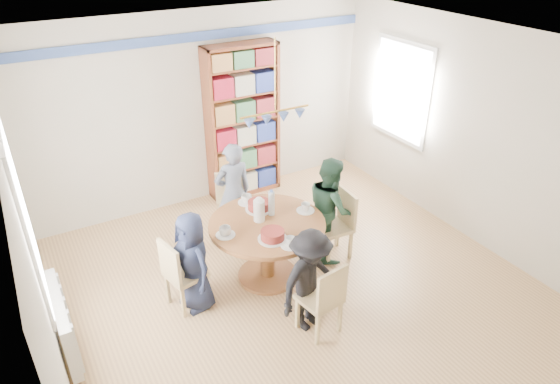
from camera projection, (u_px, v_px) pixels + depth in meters
ground at (297, 287)px, 5.70m from camera, size 5.00×5.00×0.00m
room_shell at (238, 132)px, 5.44m from camera, size 5.00×5.00×5.00m
radiator at (64, 323)px, 4.71m from camera, size 0.12×1.00×0.60m
dining_table at (267, 237)px, 5.60m from camera, size 1.30×1.30×0.75m
chair_left at (179, 272)px, 5.20m from camera, size 0.45×0.45×0.85m
chair_right at (339, 221)px, 6.04m from camera, size 0.41×0.41×0.86m
chair_far at (232, 203)px, 6.41m from camera, size 0.49×0.49×0.88m
chair_near at (324, 297)px, 4.85m from camera, size 0.43×0.43×0.85m
person_left at (193, 262)px, 5.17m from camera, size 0.46×0.61×1.14m
person_right at (330, 208)px, 5.97m from camera, size 0.66×0.75×1.30m
person_far at (233, 193)px, 6.26m from camera, size 0.49×0.33×1.34m
person_near at (310, 281)px, 4.91m from camera, size 0.82×0.60×1.14m
bookshelf at (243, 124)px, 7.16m from camera, size 1.06×0.32×2.23m
tableware at (264, 217)px, 5.48m from camera, size 1.21×1.21×0.32m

